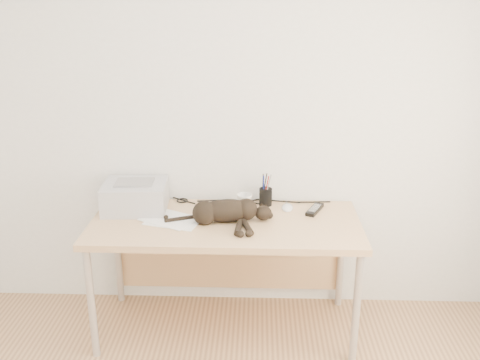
{
  "coord_description": "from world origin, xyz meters",
  "views": [
    {
      "loc": [
        0.19,
        -1.51,
        2.02
      ],
      "look_at": [
        0.09,
        1.34,
        1.02
      ],
      "focal_mm": 40.0,
      "sensor_mm": 36.0,
      "label": 1
    }
  ],
  "objects_px": {
    "printer": "(135,196)",
    "mouse": "(287,206)",
    "desk": "(226,235)",
    "cat": "(224,212)",
    "mug": "(245,201)",
    "pen_cup": "(266,196)"
  },
  "relations": [
    {
      "from": "mouse",
      "to": "desk",
      "type": "bearing_deg",
      "value": -157.57
    },
    {
      "from": "desk",
      "to": "printer",
      "type": "height_order",
      "value": "printer"
    },
    {
      "from": "printer",
      "to": "mouse",
      "type": "xyz_separation_m",
      "value": [
        0.95,
        0.04,
        -0.07
      ]
    },
    {
      "from": "desk",
      "to": "pen_cup",
      "type": "height_order",
      "value": "pen_cup"
    },
    {
      "from": "printer",
      "to": "mouse",
      "type": "relative_size",
      "value": 3.34
    },
    {
      "from": "desk",
      "to": "pen_cup",
      "type": "distance_m",
      "value": 0.36
    },
    {
      "from": "mug",
      "to": "mouse",
      "type": "height_order",
      "value": "mug"
    },
    {
      "from": "cat",
      "to": "mouse",
      "type": "height_order",
      "value": "cat"
    },
    {
      "from": "cat",
      "to": "printer",
      "type": "bearing_deg",
      "value": 154.61
    },
    {
      "from": "desk",
      "to": "printer",
      "type": "distance_m",
      "value": 0.62
    },
    {
      "from": "desk",
      "to": "mouse",
      "type": "height_order",
      "value": "mouse"
    },
    {
      "from": "cat",
      "to": "mouse",
      "type": "bearing_deg",
      "value": 22.48
    },
    {
      "from": "desk",
      "to": "mouse",
      "type": "xyz_separation_m",
      "value": [
        0.38,
        0.12,
        0.15
      ]
    },
    {
      "from": "mug",
      "to": "pen_cup",
      "type": "height_order",
      "value": "pen_cup"
    },
    {
      "from": "printer",
      "to": "mouse",
      "type": "distance_m",
      "value": 0.95
    },
    {
      "from": "mug",
      "to": "cat",
      "type": "bearing_deg",
      "value": -117.04
    },
    {
      "from": "printer",
      "to": "desk",
      "type": "bearing_deg",
      "value": -8.36
    },
    {
      "from": "desk",
      "to": "cat",
      "type": "bearing_deg",
      "value": -94.05
    },
    {
      "from": "desk",
      "to": "cat",
      "type": "height_order",
      "value": "cat"
    },
    {
      "from": "desk",
      "to": "pen_cup",
      "type": "bearing_deg",
      "value": 36.93
    },
    {
      "from": "cat",
      "to": "mug",
      "type": "xyz_separation_m",
      "value": [
        0.12,
        0.23,
        -0.02
      ]
    },
    {
      "from": "desk",
      "to": "cat",
      "type": "distance_m",
      "value": 0.22
    }
  ]
}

